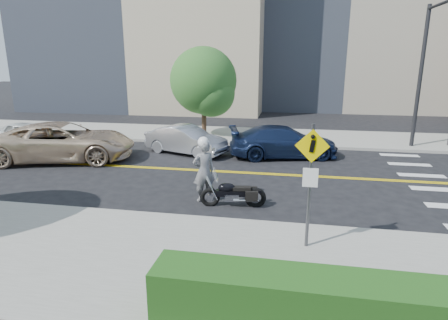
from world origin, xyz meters
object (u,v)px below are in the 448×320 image
Objects in this scene: motorcycle at (233,188)px; parked_car_white at (28,134)px; parked_car_silver at (186,140)px; motorcyclist at (204,169)px; parked_car_blue at (284,142)px; suv at (64,142)px; pedestrian_sign at (310,175)px.

motorcycle is 0.54× the size of parked_car_white.
motorcyclist is at bearing -139.06° from parked_car_silver.
parked_car_white is (-12.45, 6.74, 0.03)m from motorcycle.
parked_car_blue is (1.38, 6.66, 0.13)m from motorcycle.
parked_car_white is at bearing 42.09° from suv.
pedestrian_sign is 0.80× the size of parked_car_white.
pedestrian_sign reaches higher than parked_car_blue.
pedestrian_sign is 12.86m from suv.
motorcycle is at bearing -106.28° from parked_car_white.
suv is 5.69m from parked_car_silver.
parked_car_white is 0.89× the size of parked_car_silver.
motorcycle is at bearing -130.70° from suv.
motorcyclist is 6.66m from parked_car_silver.
suv is 1.69× the size of parked_car_white.
suv is at bearing 90.37° from parked_car_blue.
motorcyclist is at bearing 154.79° from motorcycle.
parked_car_blue is at bearing 95.10° from pedestrian_sign.
parked_car_white is at bearing -62.60° from motorcyclist.
suv is 4.57m from parked_car_white.
pedestrian_sign is 0.58× the size of parked_car_blue.
suv is 1.51× the size of parked_car_silver.
parked_car_white is (-3.82, 2.51, -0.24)m from suv.
pedestrian_sign is 4.44m from motorcyclist.
pedestrian_sign reaches higher than parked_car_silver.
motorcycle is (-2.21, 2.61, -1.35)m from pedestrian_sign.
motorcycle is 0.48× the size of parked_car_silver.
motorcyclist is 8.56m from suv.
parked_car_silver reaches higher than motorcycle.
motorcycle is at bearing 130.43° from motorcyclist.
pedestrian_sign is 0.71× the size of parked_car_silver.
motorcyclist is 0.42× the size of parked_car_blue.
parked_car_white is 13.83m from parked_car_blue.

